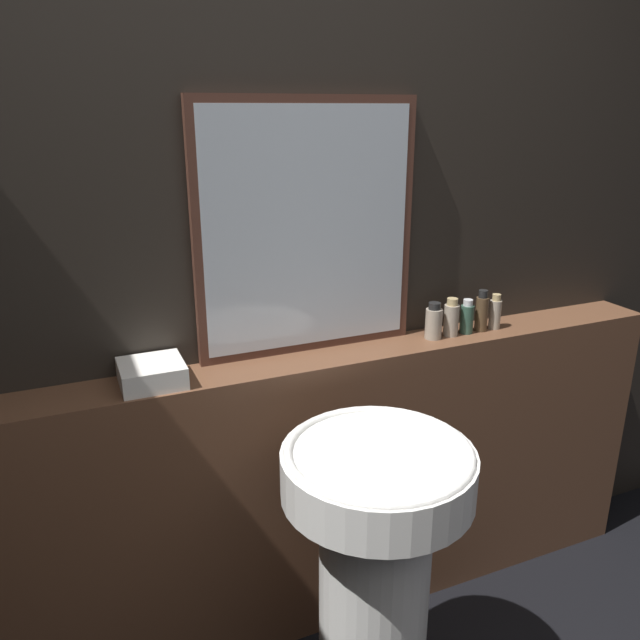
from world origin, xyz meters
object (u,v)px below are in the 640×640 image
Objects in this scene: lotion_bottle at (467,318)px; conditioner_bottle at (451,318)px; mirror at (308,230)px; hand_soap_bottle at (495,313)px; shampoo_bottle at (434,322)px; towel_stack at (152,373)px; body_wash_bottle at (482,312)px; pedestal_sink at (375,571)px.

conditioner_bottle is at bearing 180.00° from lotion_bottle.
mirror is 0.74m from hand_soap_bottle.
conditioner_bottle is (0.07, -0.00, 0.00)m from shampoo_bottle.
conditioner_bottle reaches higher than towel_stack.
conditioner_bottle is at bearing -0.00° from shampoo_bottle.
towel_stack is 0.98m from conditioner_bottle.
lotion_bottle is 0.06m from body_wash_bottle.
shampoo_bottle is (0.42, -0.07, -0.32)m from mirror.
body_wash_bottle is at bearing 0.00° from lotion_bottle.
towel_stack is at bearing -171.57° from mirror.
mirror is at bearing 86.46° from pedestal_sink.
towel_stack is 0.92m from shampoo_bottle.
conditioner_bottle is 0.18m from hand_soap_bottle.
mirror is 0.61m from towel_stack.
conditioner_bottle is 1.06× the size of hand_soap_bottle.
conditioner_bottle reaches higher than lotion_bottle.
mirror is 0.53m from shampoo_bottle.
hand_soap_bottle is at bearing -0.00° from towel_stack.
body_wash_bottle reaches higher than lotion_bottle.
shampoo_bottle is 0.13m from lotion_bottle.
shampoo_bottle is 0.07m from conditioner_bottle.
shampoo_bottle is 0.95× the size of conditioner_bottle.
conditioner_bottle is at bearing 41.60° from pedestal_sink.
towel_stack is at bearing 180.00° from body_wash_bottle.
pedestal_sink is at bearing -141.65° from lotion_bottle.
body_wash_bottle is at bearing -6.94° from mirror.
towel_stack is at bearing 135.39° from pedestal_sink.
hand_soap_bottle reaches higher than lotion_bottle.
shampoo_bottle is 0.25m from hand_soap_bottle.
towel_stack is (-0.50, -0.07, -0.35)m from mirror.
pedestal_sink is at bearing -146.65° from hand_soap_bottle.
towel_stack is 1.47× the size of lotion_bottle.
conditioner_bottle is 1.10× the size of lotion_bottle.
hand_soap_bottle is (0.25, -0.00, -0.00)m from shampoo_bottle.
lotion_bottle reaches higher than pedestal_sink.
hand_soap_bottle is at bearing -0.00° from conditioner_bottle.
lotion_bottle is at bearing -0.00° from conditioner_bottle.
lotion_bottle is at bearing 180.00° from body_wash_bottle.
hand_soap_bottle is at bearing -6.34° from mirror.
body_wash_bottle is at bearing -0.00° from conditioner_bottle.
towel_stack is 1.21× the size of body_wash_bottle.
towel_stack is 1.05m from lotion_bottle.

